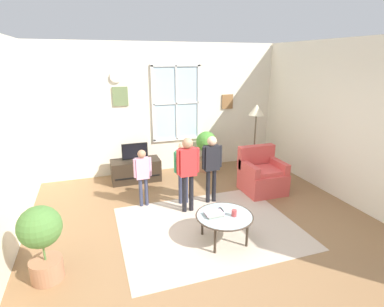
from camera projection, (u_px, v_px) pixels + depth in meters
name	position (u px, v px, depth m)	size (l,w,h in m)	color
ground_plane	(213.00, 234.00, 4.57)	(6.01, 6.52, 0.02)	olive
back_wall	(164.00, 109.00, 6.86)	(5.41, 0.17, 2.87)	silver
side_wall_right	(370.00, 128.00, 4.99)	(0.12, 5.92, 2.87)	silver
area_rug	(209.00, 227.00, 4.74)	(2.70, 2.20, 0.01)	#C6B29E
tv_stand	(136.00, 170.00, 6.48)	(1.02, 0.48, 0.47)	#2D2319
television	(135.00, 151.00, 6.35)	(0.54, 0.08, 0.37)	#4C4C4C
armchair	(262.00, 175.00, 5.95)	(0.76, 0.74, 0.87)	#D14C47
coffee_table	(224.00, 217.00, 4.29)	(0.83, 0.83, 0.41)	#99B2B7
book_stack	(214.00, 214.00, 4.28)	(0.26, 0.19, 0.05)	gray
cup	(234.00, 213.00, 4.25)	(0.07, 0.07, 0.09)	#BF3F3F
remote_near_books	(219.00, 213.00, 4.34)	(0.04, 0.14, 0.02)	black
remote_near_cup	(221.00, 210.00, 4.40)	(0.04, 0.14, 0.02)	black
person_black_shirt	(212.00, 162.00, 5.35)	(0.37, 0.17, 1.24)	black
person_pink_shirt	(143.00, 171.00, 5.24)	(0.31, 0.14, 1.04)	#333851
person_red_shirt	(188.00, 166.00, 5.01)	(0.39, 0.18, 1.31)	black
person_green_shirt	(183.00, 166.00, 5.33)	(0.35, 0.16, 1.15)	#333851
potted_plant_by_window	(206.00, 149.00, 7.02)	(0.47, 0.47, 0.93)	#9E6B4C
potted_plant_corner	(42.00, 238.00, 3.47)	(0.49, 0.49, 0.95)	#9E6B4C
floor_lamp	(256.00, 117.00, 6.25)	(0.32, 0.32, 1.63)	black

